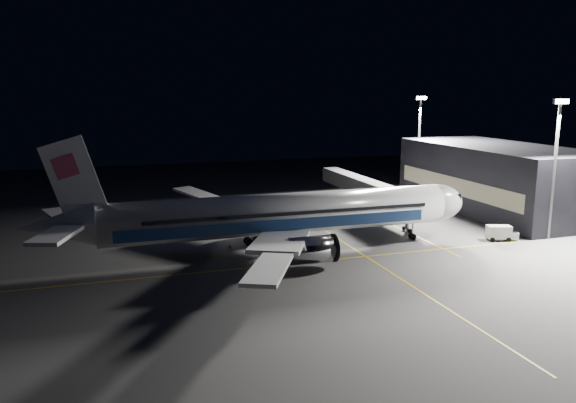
% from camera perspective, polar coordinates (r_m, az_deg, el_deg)
% --- Properties ---
extents(ground, '(200.00, 200.00, 0.00)m').
position_cam_1_polar(ground, '(77.97, -0.70, -5.04)').
color(ground, '#4C4C4F').
rests_on(ground, ground).
extents(guide_line_main, '(0.25, 80.00, 0.01)m').
position_cam_1_polar(guide_line_main, '(81.34, 6.07, -4.41)').
color(guide_line_main, gold).
rests_on(guide_line_main, ground).
extents(guide_line_cross, '(70.00, 0.25, 0.01)m').
position_cam_1_polar(guide_line_cross, '(72.50, 0.69, -6.30)').
color(guide_line_cross, gold).
rests_on(guide_line_cross, ground).
extents(guide_line_side, '(0.25, 40.00, 0.01)m').
position_cam_1_polar(guide_line_side, '(95.17, 10.27, -2.22)').
color(guide_line_side, gold).
rests_on(guide_line_side, ground).
extents(airliner, '(61.48, 54.22, 16.64)m').
position_cam_1_polar(airliner, '(76.39, -1.49, -1.39)').
color(airliner, silver).
rests_on(airliner, ground).
extents(terminal, '(18.12, 40.00, 12.00)m').
position_cam_1_polar(terminal, '(110.36, 20.48, 2.26)').
color(terminal, black).
rests_on(terminal, ground).
extents(jet_bridge, '(3.60, 34.40, 6.30)m').
position_cam_1_polar(jet_bridge, '(101.28, 8.24, 1.30)').
color(jet_bridge, '#B2B2B7').
rests_on(jet_bridge, ground).
extents(floodlight_mast_north, '(2.40, 0.68, 20.70)m').
position_cam_1_polar(floodlight_mast_north, '(121.01, 13.18, 6.45)').
color(floodlight_mast_north, '#59595E').
rests_on(floodlight_mast_north, ground).
extents(floodlight_mast_south, '(2.40, 0.67, 20.70)m').
position_cam_1_polar(floodlight_mast_south, '(90.65, 25.54, 4.13)').
color(floodlight_mast_south, '#59595E').
rests_on(floodlight_mast_south, ground).
extents(service_truck, '(4.72, 2.94, 2.26)m').
position_cam_1_polar(service_truck, '(88.74, 20.87, -2.97)').
color(service_truck, silver).
rests_on(service_truck, ground).
extents(baggage_tug, '(2.82, 2.39, 1.87)m').
position_cam_1_polar(baggage_tug, '(94.06, -6.41, -1.73)').
color(baggage_tug, black).
rests_on(baggage_tug, ground).
extents(safety_cone_a, '(0.44, 0.44, 0.67)m').
position_cam_1_polar(safety_cone_a, '(82.05, -0.37, -3.97)').
color(safety_cone_a, '#E04809').
rests_on(safety_cone_a, ground).
extents(safety_cone_b, '(0.34, 0.34, 0.52)m').
position_cam_1_polar(safety_cone_b, '(81.06, -2.95, -4.23)').
color(safety_cone_b, '#E04809').
rests_on(safety_cone_b, ground).
extents(safety_cone_c, '(0.40, 0.40, 0.60)m').
position_cam_1_polar(safety_cone_c, '(80.11, -5.91, -4.43)').
color(safety_cone_c, '#E04809').
rests_on(safety_cone_c, ground).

